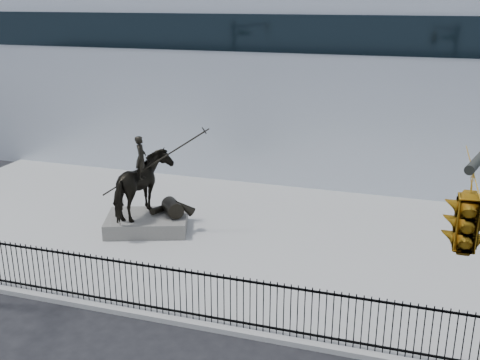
% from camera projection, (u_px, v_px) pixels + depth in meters
% --- Properties ---
extents(ground, '(120.00, 120.00, 0.00)m').
position_uv_depth(ground, '(182.00, 351.00, 14.17)').
color(ground, black).
rests_on(ground, ground).
extents(plaza, '(30.00, 12.00, 0.15)m').
position_uv_depth(plaza, '(258.00, 239.00, 20.48)').
color(plaza, '#9C9C9A').
rests_on(plaza, ground).
extents(building, '(44.00, 14.00, 9.00)m').
position_uv_depth(building, '(323.00, 73.00, 30.87)').
color(building, silver).
rests_on(building, ground).
extents(picket_fence, '(22.10, 0.10, 1.50)m').
position_uv_depth(picket_fence, '(199.00, 296.00, 15.02)').
color(picket_fence, black).
rests_on(picket_fence, plaza).
extents(statue_plinth, '(3.49, 2.93, 0.56)m').
position_uv_depth(statue_plinth, '(147.00, 223.00, 21.06)').
color(statue_plinth, '#585651').
rests_on(statue_plinth, plaza).
extents(equestrian_statue, '(3.60, 2.89, 3.23)m').
position_uv_depth(equestrian_statue, '(147.00, 186.00, 20.61)').
color(equestrian_statue, black).
rests_on(equestrian_statue, statue_plinth).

